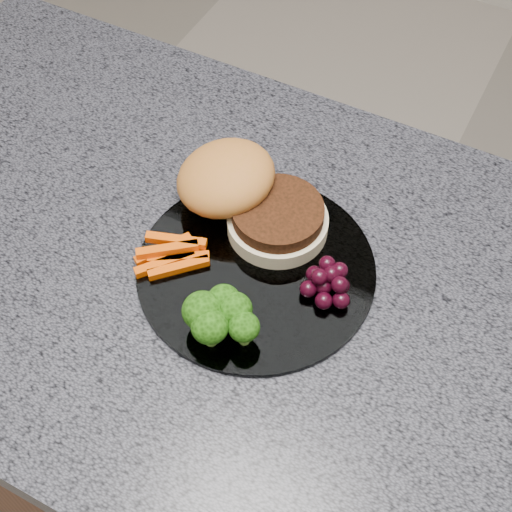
{
  "coord_description": "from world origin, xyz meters",
  "views": [
    {
      "loc": [
        0.17,
        -0.39,
        1.54
      ],
      "look_at": [
        -0.04,
        0.01,
        0.93
      ],
      "focal_mm": 50.0,
      "sensor_mm": 36.0,
      "label": 1
    }
  ],
  "objects_px": {
    "island_cabinet": "(273,451)",
    "plate": "(256,268)",
    "burger": "(244,195)",
    "grape_bunch": "(329,282)"
  },
  "relations": [
    {
      "from": "island_cabinet",
      "to": "plate",
      "type": "distance_m",
      "value": 0.47
    },
    {
      "from": "island_cabinet",
      "to": "burger",
      "type": "xyz_separation_m",
      "value": [
        -0.08,
        0.07,
        0.5
      ]
    },
    {
      "from": "island_cabinet",
      "to": "burger",
      "type": "height_order",
      "value": "burger"
    },
    {
      "from": "plate",
      "to": "burger",
      "type": "distance_m",
      "value": 0.09
    },
    {
      "from": "island_cabinet",
      "to": "burger",
      "type": "relative_size",
      "value": 5.92
    },
    {
      "from": "grape_bunch",
      "to": "plate",
      "type": "bearing_deg",
      "value": -173.75
    },
    {
      "from": "island_cabinet",
      "to": "burger",
      "type": "distance_m",
      "value": 0.51
    },
    {
      "from": "plate",
      "to": "burger",
      "type": "relative_size",
      "value": 1.28
    },
    {
      "from": "plate",
      "to": "grape_bunch",
      "type": "relative_size",
      "value": 4.57
    },
    {
      "from": "plate",
      "to": "burger",
      "type": "bearing_deg",
      "value": 127.09
    }
  ]
}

